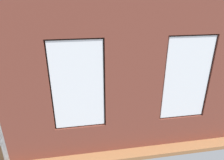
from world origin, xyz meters
TOP-DOWN VIEW (x-y plane):
  - ground_plane at (0.00, 0.00)m, footprint 6.22×5.44m
  - brick_wall_with_windows at (-0.00, 2.34)m, footprint 5.62×0.30m
  - white_wall_right at (2.76, 0.20)m, footprint 0.10×4.44m
  - couch_by_window at (0.78, 1.69)m, footprint 1.93×0.87m
  - couch_left at (-2.11, 0.77)m, footprint 1.00×2.15m
  - coffee_table at (0.48, 0.30)m, footprint 1.57×0.89m
  - cup_ceramic at (0.36, 0.43)m, footprint 0.09×0.09m
  - candle_jar at (0.94, 0.43)m, footprint 0.08×0.08m
  - table_plant_small at (0.48, 0.30)m, footprint 0.12×0.12m
  - remote_black at (0.67, 0.19)m, footprint 0.06×0.17m
  - remote_silver at (0.04, 0.14)m, footprint 0.18×0.07m
  - media_console at (2.46, 0.41)m, footprint 1.06×0.42m
  - tv_flatscreen at (2.46, 0.41)m, footprint 1.21×0.20m
  - papasan_chair at (0.82, -1.50)m, footprint 1.08×1.08m
  - potted_plant_corner_near_left at (-2.26, -1.72)m, footprint 0.53×0.53m
  - potted_plant_near_tv at (1.90, 1.39)m, footprint 1.00×0.98m
  - potted_plant_mid_room_small at (-1.08, -0.55)m, footprint 0.23×0.23m
  - potted_plant_foreground_right at (2.16, -1.67)m, footprint 0.65×0.65m
  - potted_plant_beside_window_right at (1.93, 1.79)m, footprint 0.64×0.64m
  - potted_plant_by_left_couch at (-1.71, -0.73)m, footprint 0.31×0.31m
  - potted_plant_between_couches at (-0.63, 1.64)m, footprint 0.86×0.86m

SIDE VIEW (x-z plane):
  - ground_plane at x=0.00m, z-range -0.10..0.00m
  - media_console at x=2.46m, z-range 0.00..0.58m
  - potted_plant_mid_room_small at x=-1.08m, z-range 0.08..0.57m
  - couch_left at x=-2.11m, z-range -0.07..0.73m
  - couch_by_window at x=0.78m, z-range -0.07..0.73m
  - potted_plant_by_left_couch at x=-1.71m, z-range 0.07..0.59m
  - coffee_table at x=0.48m, z-range 0.16..0.57m
  - remote_black at x=0.67m, z-range 0.41..0.43m
  - remote_silver at x=0.04m, z-range 0.41..0.43m
  - papasan_chair at x=0.82m, z-range 0.10..0.78m
  - cup_ceramic at x=0.36m, z-range 0.41..0.51m
  - candle_jar at x=0.94m, z-range 0.41..0.52m
  - table_plant_small at x=0.48m, z-range 0.42..0.62m
  - potted_plant_corner_near_left at x=-2.26m, z-range 0.11..0.96m
  - potted_plant_foreground_right at x=2.16m, z-range 0.16..1.18m
  - potted_plant_beside_window_right at x=1.93m, z-range 0.14..1.22m
  - potted_plant_near_tv at x=1.90m, z-range 0.08..1.42m
  - potted_plant_between_couches at x=-0.63m, z-range 0.18..1.33m
  - tv_flatscreen at x=2.46m, z-range 0.59..1.42m
  - brick_wall_with_windows at x=0.00m, z-range -0.02..3.37m
  - white_wall_right at x=2.76m, z-range 0.00..3.39m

